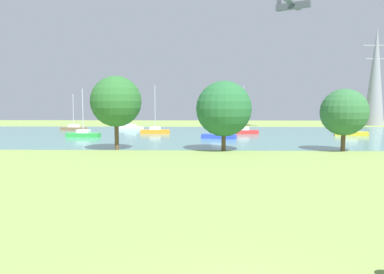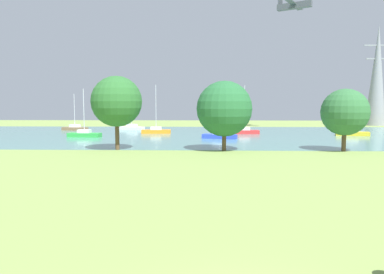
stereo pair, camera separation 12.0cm
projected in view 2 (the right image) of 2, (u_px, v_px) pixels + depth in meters
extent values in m
plane|color=#7F994C|center=(215.00, 163.00, 29.45)|extent=(160.00, 160.00, 0.00)
cube|color=slate|center=(210.00, 135.00, 57.32)|extent=(140.00, 40.00, 0.02)
cube|color=brown|center=(75.00, 129.00, 66.51)|extent=(5.03, 2.74, 0.60)
cube|color=white|center=(75.00, 126.00, 66.46)|extent=(2.03, 1.54, 0.50)
cylinder|color=silver|center=(74.00, 111.00, 66.21)|extent=(0.10, 0.10, 6.09)
cube|color=red|center=(244.00, 132.00, 58.61)|extent=(4.84, 1.65, 0.60)
cube|color=white|center=(244.00, 129.00, 58.56)|extent=(1.83, 1.15, 0.50)
cylinder|color=silver|center=(244.00, 108.00, 58.26)|extent=(0.10, 0.10, 7.24)
cube|color=yellow|center=(352.00, 134.00, 55.28)|extent=(5.02, 2.67, 0.60)
cube|color=white|center=(352.00, 130.00, 55.23)|extent=(2.02, 1.52, 0.50)
cylinder|color=silver|center=(353.00, 112.00, 54.98)|extent=(0.10, 0.10, 6.03)
cube|color=orange|center=(156.00, 132.00, 59.52)|extent=(4.91, 1.89, 0.60)
cube|color=white|center=(156.00, 128.00, 59.47)|extent=(1.88, 1.24, 0.50)
cylinder|color=silver|center=(156.00, 107.00, 59.16)|extent=(0.10, 0.10, 7.39)
cube|color=white|center=(132.00, 128.00, 67.94)|extent=(5.03, 2.99, 0.60)
cube|color=white|center=(132.00, 125.00, 67.89)|extent=(2.06, 1.63, 0.50)
cylinder|color=silver|center=(132.00, 112.00, 67.66)|extent=(0.10, 0.10, 5.58)
cube|color=blue|center=(220.00, 136.00, 50.47)|extent=(5.03, 2.74, 0.60)
cube|color=white|center=(220.00, 132.00, 50.42)|extent=(2.03, 1.54, 0.50)
cylinder|color=silver|center=(220.00, 111.00, 50.15)|extent=(0.10, 0.10, 6.56)
cube|color=green|center=(84.00, 135.00, 52.86)|extent=(4.90, 1.85, 0.60)
cube|color=white|center=(84.00, 131.00, 52.81)|extent=(1.88, 1.23, 0.50)
cylinder|color=silver|center=(84.00, 111.00, 52.54)|extent=(0.10, 0.10, 6.47)
cylinder|color=brown|center=(117.00, 135.00, 37.84)|extent=(0.44, 0.44, 3.24)
sphere|color=#2C672E|center=(117.00, 101.00, 37.53)|extent=(5.31, 5.31, 5.31)
cylinder|color=brown|center=(224.00, 139.00, 37.25)|extent=(0.44, 0.44, 2.33)
sphere|color=#276536|center=(224.00, 109.00, 36.97)|extent=(5.73, 5.73, 5.73)
cylinder|color=brown|center=(344.00, 140.00, 36.77)|extent=(0.44, 0.44, 2.33)
sphere|color=#306A39|center=(345.00, 112.00, 36.52)|extent=(4.76, 4.76, 4.76)
cone|color=gray|center=(377.00, 76.00, 81.93)|extent=(4.40, 4.40, 22.68)
cube|color=gray|center=(378.00, 45.00, 81.32)|extent=(6.40, 0.30, 0.30)
cube|color=gray|center=(378.00, 59.00, 81.59)|extent=(5.20, 0.30, 0.30)
cube|color=#4C5156|center=(294.00, 6.00, 67.48)|extent=(6.11, 4.11, 1.10)
cube|color=#4C5156|center=(294.00, 5.00, 67.46)|extent=(5.10, 7.85, 0.16)
cube|color=#4C5156|center=(280.00, 4.00, 68.83)|extent=(0.84, 0.55, 1.50)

